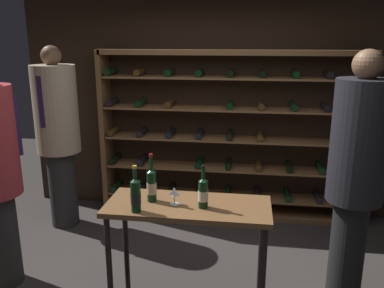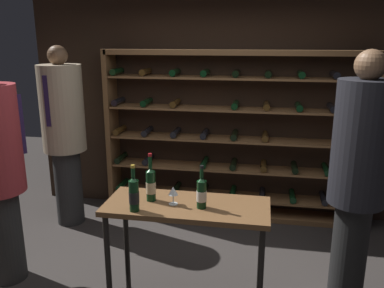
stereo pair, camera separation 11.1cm
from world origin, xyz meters
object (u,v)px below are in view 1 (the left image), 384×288
Objects in this scene: wine_bottle_gold_foil at (152,185)px; wine_bottle_black_capsule at (203,193)px; wine_glass_stemmed_right at (174,192)px; person_guest_khaki at (356,169)px; wine_bottle_red_label at (136,195)px; person_bystander_red_print at (58,130)px; wine_rack at (229,137)px; tasting_table at (188,219)px.

wine_bottle_gold_foil is 0.40m from wine_bottle_black_capsule.
person_guest_khaki is at bearing 16.33° from wine_glass_stemmed_right.
wine_bottle_gold_foil is 2.75× the size of wine_glass_stemmed_right.
wine_glass_stemmed_right is (-0.22, 0.02, -0.02)m from wine_bottle_black_capsule.
wine_bottle_gold_foil reaches higher than wine_bottle_red_label.
person_bystander_red_print is 15.23× the size of wine_glass_stemmed_right.
wine_rack reaches higher than wine_glass_stemmed_right.
wine_glass_stemmed_right is at bearing -99.06° from wine_rack.
wine_rack is at bearing -176.35° from person_guest_khaki.
person_guest_khaki is 1.23m from wine_bottle_black_capsule.
tasting_table is at bearing -105.05° from person_guest_khaki.
wine_bottle_black_capsule is at bearing -6.22° from wine_glass_stemmed_right.
wine_bottle_black_capsule is at bearing 16.45° from wine_bottle_red_label.
wine_rack reaches higher than wine_bottle_gold_foil.
person_guest_khaki reaches higher than wine_bottle_black_capsule.
tasting_table is 0.24m from wine_glass_stemmed_right.
wine_rack is at bearing 75.04° from wine_bottle_red_label.
person_guest_khaki is at bearing 13.07° from wine_bottle_gold_foil.
person_guest_khaki and person_bystander_red_print have the same top height.
person_bystander_red_print is 6.38× the size of wine_bottle_black_capsule.
tasting_table is (-0.21, -1.88, -0.18)m from wine_rack.
person_bystander_red_print is at bearing -139.85° from person_guest_khaki.
wine_bottle_black_capsule is 0.22m from wine_glass_stemmed_right.
wine_bottle_red_label reaches higher than tasting_table.
wine_bottle_gold_foil is 0.21m from wine_bottle_red_label.
wine_rack is 9.04× the size of wine_bottle_red_label.
wine_bottle_gold_foil is at bearing 167.26° from wine_glass_stemmed_right.
wine_bottle_gold_foil is at bearing 175.92° from tasting_table.
wine_rack is at bearing 7.70° from person_bystander_red_print.
person_guest_khaki is 15.23× the size of wine_glass_stemmed_right.
wine_bottle_black_capsule is at bearing -92.58° from wine_rack.
wine_bottle_red_label is (-0.46, -0.14, 0.01)m from wine_bottle_black_capsule.
wine_bottle_black_capsule is 2.39× the size of wine_glass_stemmed_right.
person_guest_khaki is 1.43m from wine_glass_stemmed_right.
person_guest_khaki reaches higher than wine_rack.
wine_glass_stemmed_right is at bearing -167.82° from tasting_table.
wine_bottle_red_label is at bearing -104.96° from wine_rack.
wine_bottle_red_label is at bearing -108.11° from wine_bottle_gold_foil.
tasting_table is 0.60× the size of person_guest_khaki.
wine_glass_stemmed_right is (1.58, -1.37, -0.11)m from person_bystander_red_print.
wine_bottle_black_capsule is (0.40, -0.06, -0.01)m from wine_bottle_gold_foil.
wine_rack is 23.01× the size of wine_glass_stemmed_right.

